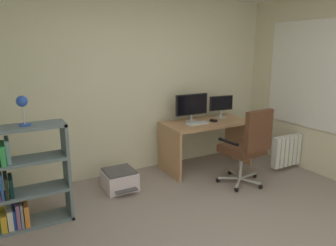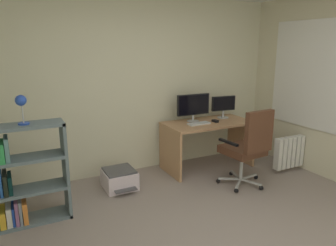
# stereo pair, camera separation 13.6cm
# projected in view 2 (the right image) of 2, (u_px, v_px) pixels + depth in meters

# --- Properties ---
(wall_back) EXTENTS (4.71, 0.10, 2.53)m
(wall_back) POSITION_uv_depth(u_px,v_px,m) (129.00, 86.00, 4.59)
(wall_back) COLOR beige
(wall_back) RESTS_ON ground
(window_pane) EXTENTS (0.01, 1.24, 1.45)m
(window_pane) POSITION_uv_depth(u_px,v_px,m) (310.00, 75.00, 4.59)
(window_pane) COLOR white
(window_frame) EXTENTS (0.02, 1.32, 1.53)m
(window_frame) POSITION_uv_depth(u_px,v_px,m) (310.00, 75.00, 4.58)
(window_frame) COLOR white
(desk) EXTENTS (1.33, 0.67, 0.72)m
(desk) POSITION_uv_depth(u_px,v_px,m) (208.00, 135.00, 4.83)
(desk) COLOR tan
(desk) RESTS_ON ground
(monitor_main) EXTENTS (0.54, 0.18, 0.42)m
(monitor_main) POSITION_uv_depth(u_px,v_px,m) (193.00, 106.00, 4.75)
(monitor_main) COLOR #B2B5B7
(monitor_main) RESTS_ON desk
(monitor_secondary) EXTENTS (0.40, 0.18, 0.35)m
(monitor_secondary) POSITION_uv_depth(u_px,v_px,m) (223.00, 105.00, 5.01)
(monitor_secondary) COLOR #B2B5B7
(monitor_secondary) RESTS_ON desk
(keyboard) EXTENTS (0.35, 0.15, 0.02)m
(keyboard) POSITION_uv_depth(u_px,v_px,m) (199.00, 124.00, 4.64)
(keyboard) COLOR silver
(keyboard) RESTS_ON desk
(computer_mouse) EXTENTS (0.07, 0.10, 0.03)m
(computer_mouse) POSITION_uv_depth(u_px,v_px,m) (215.00, 121.00, 4.77)
(computer_mouse) COLOR black
(computer_mouse) RESTS_ON desk
(office_chair) EXTENTS (0.62, 0.64, 1.06)m
(office_chair) POSITION_uv_depth(u_px,v_px,m) (248.00, 145.00, 4.13)
(office_chair) COLOR #B7BABC
(office_chair) RESTS_ON ground
(bookshelf) EXTENTS (0.77, 0.30, 1.07)m
(bookshelf) POSITION_uv_depth(u_px,v_px,m) (20.00, 180.00, 3.29)
(bookshelf) COLOR slate
(bookshelf) RESTS_ON ground
(desk_lamp) EXTENTS (0.11, 0.11, 0.30)m
(desk_lamp) POSITION_uv_depth(u_px,v_px,m) (21.00, 104.00, 3.14)
(desk_lamp) COLOR blue
(desk_lamp) RESTS_ON bookshelf
(printer) EXTENTS (0.41, 0.50, 0.26)m
(printer) POSITION_uv_depth(u_px,v_px,m) (119.00, 179.00, 4.20)
(printer) COLOR silver
(printer) RESTS_ON ground
(radiator) EXTENTS (0.88, 0.10, 0.47)m
(radiator) POSITION_uv_depth(u_px,v_px,m) (298.00, 150.00, 4.81)
(radiator) COLOR white
(radiator) RESTS_ON ground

